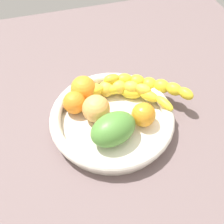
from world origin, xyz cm
name	(u,v)px	position (x,y,z in cm)	size (l,w,h in cm)	color
kitchen_counter	(112,128)	(0.00, 0.00, 1.50)	(120.00, 120.00, 3.00)	#6B5959
fruit_bowl	(112,118)	(0.00, 0.00, 5.35)	(30.89, 30.89, 4.57)	silver
banana_draped_left	(130,94)	(-5.16, 6.54, 7.22)	(14.09, 20.62, 4.30)	yellow
banana_draped_right	(149,85)	(-6.24, 12.10, 7.92)	(14.71, 20.68, 5.62)	yellow
banana_arching_top	(107,90)	(-7.79, 0.99, 7.57)	(9.08, 23.32, 4.84)	yellow
orange_front	(74,103)	(-5.78, -8.12, 7.71)	(5.80, 5.80, 5.80)	orange
orange_mid_left	(143,115)	(2.99, 7.03, 7.80)	(5.96, 5.96, 5.96)	orange
orange_mid_right	(83,88)	(-9.59, -4.90, 8.15)	(6.68, 6.68, 6.68)	orange
mango_green	(113,129)	(5.33, -1.31, 8.32)	(11.30, 7.89, 7.00)	#508A37
peach_blush	(96,109)	(-1.80, -3.50, 8.25)	(6.87, 6.87, 6.87)	#F5A956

